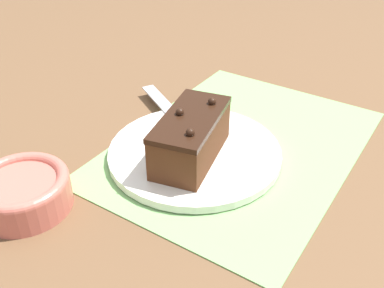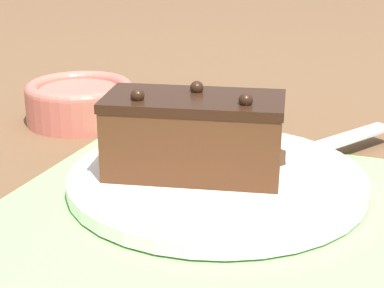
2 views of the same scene
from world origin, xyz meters
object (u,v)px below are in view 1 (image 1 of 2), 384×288
small_bowl (22,191)px  cake_plate (195,152)px  serving_knife (185,125)px  chocolate_cake (191,137)px

small_bowl → cake_plate: bearing=149.2°
cake_plate → serving_knife: serving_knife is taller
chocolate_cake → serving_knife: chocolate_cake is taller
chocolate_cake → small_bowl: bearing=-34.5°
chocolate_cake → small_bowl: 0.24m
cake_plate → chocolate_cake: 0.05m
serving_knife → small_bowl: small_bowl is taller
small_bowl → serving_knife: bearing=162.7°
cake_plate → chocolate_cake: chocolate_cake is taller
serving_knife → small_bowl: bearing=-167.1°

